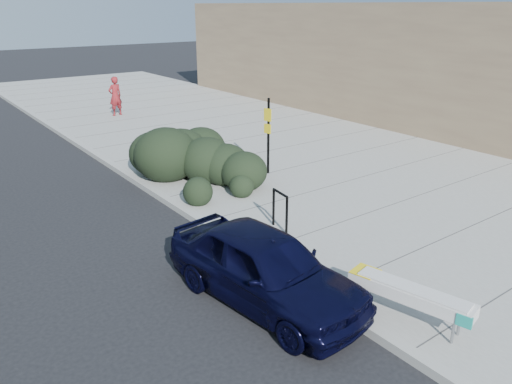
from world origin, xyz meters
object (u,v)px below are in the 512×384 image
(sign_post, at_px, (268,131))
(pedestrian, at_px, (115,96))
(bench, at_px, (410,294))
(bike_rack, at_px, (280,207))
(sedan_navy, at_px, (265,267))

(sign_post, distance_m, pedestrian, 11.18)
(bench, relative_size, sign_post, 0.91)
(bench, distance_m, sign_post, 8.03)
(pedestrian, bearing_deg, bench, 72.25)
(bench, height_order, sign_post, sign_post)
(bike_rack, distance_m, sign_post, 4.19)
(sign_post, bearing_deg, sedan_navy, -141.47)
(sign_post, height_order, sedan_navy, sign_post)
(bike_rack, bearing_deg, sign_post, 63.77)
(sedan_navy, distance_m, pedestrian, 17.01)
(sign_post, height_order, pedestrian, sign_post)
(pedestrian, bearing_deg, bike_rack, 72.35)
(bike_rack, bearing_deg, pedestrian, 90.24)
(sedan_navy, relative_size, pedestrian, 2.25)
(bench, xyz_separation_m, pedestrian, (2.53, 18.61, 0.41))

